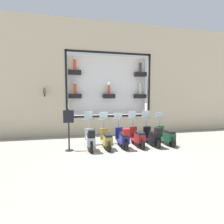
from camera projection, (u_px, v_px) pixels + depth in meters
name	position (u px, v px, depth m)	size (l,w,h in m)	color
ground_plane	(125.00, 148.00, 8.09)	(120.00, 120.00, 0.00)	gray
building_facade	(109.00, 78.00, 11.29)	(1.18, 36.00, 7.09)	beige
scooter_green_0	(166.00, 136.00, 8.72)	(1.80, 0.61, 1.56)	black
scooter_black_1	(153.00, 136.00, 8.49)	(1.80, 0.60, 1.65)	black
scooter_red_2	(138.00, 137.00, 8.40)	(1.81, 0.60, 1.63)	black
scooter_navy_3	(123.00, 137.00, 8.17)	(1.80, 0.61, 1.56)	black
scooter_olive_4	(107.00, 139.00, 8.06)	(1.80, 0.60, 1.62)	black
scooter_silver_5	(90.00, 139.00, 7.84)	(1.80, 0.60, 1.68)	black
shop_sign_post	(69.00, 128.00, 7.62)	(0.36, 0.45, 1.85)	#232326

